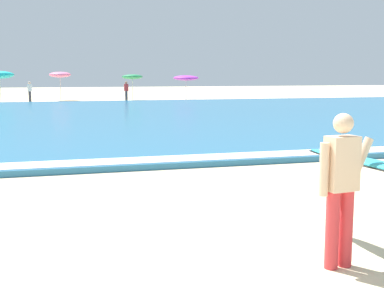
{
  "coord_description": "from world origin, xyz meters",
  "views": [
    {
      "loc": [
        -0.44,
        -5.6,
        2.15
      ],
      "look_at": [
        1.6,
        1.74,
        1.1
      ],
      "focal_mm": 47.77,
      "sensor_mm": 36.0,
      "label": 1
    }
  ],
  "objects_px": {
    "beach_umbrella_2": "(0,75)",
    "beachgoer_near_row_right": "(30,91)",
    "beach_umbrella_3": "(60,75)",
    "surfer_with_board": "(360,175)",
    "beach_umbrella_4": "(132,77)",
    "beachgoer_near_row_mid": "(126,91)",
    "beach_umbrella_5": "(186,78)"
  },
  "relations": [
    {
      "from": "beach_umbrella_2",
      "to": "beachgoer_near_row_right",
      "type": "xyz_separation_m",
      "value": [
        2.18,
        -0.98,
        -1.24
      ]
    },
    {
      "from": "beach_umbrella_3",
      "to": "surfer_with_board",
      "type": "bearing_deg",
      "value": -86.38
    },
    {
      "from": "beach_umbrella_4",
      "to": "beachgoer_near_row_right",
      "type": "bearing_deg",
      "value": -170.22
    },
    {
      "from": "surfer_with_board",
      "to": "beachgoer_near_row_mid",
      "type": "bearing_deg",
      "value": 85.95
    },
    {
      "from": "beach_umbrella_2",
      "to": "beachgoer_near_row_right",
      "type": "relative_size",
      "value": 1.54
    },
    {
      "from": "beach_umbrella_3",
      "to": "beach_umbrella_4",
      "type": "distance_m",
      "value": 5.84
    },
    {
      "from": "beach_umbrella_5",
      "to": "beach_umbrella_2",
      "type": "bearing_deg",
      "value": 179.84
    },
    {
      "from": "surfer_with_board",
      "to": "beach_umbrella_2",
      "type": "distance_m",
      "value": 37.59
    },
    {
      "from": "beach_umbrella_3",
      "to": "beachgoer_near_row_mid",
      "type": "bearing_deg",
      "value": -34.71
    },
    {
      "from": "surfer_with_board",
      "to": "beach_umbrella_2",
      "type": "bearing_deg",
      "value": 100.6
    },
    {
      "from": "beach_umbrella_2",
      "to": "beach_umbrella_5",
      "type": "relative_size",
      "value": 1.13
    },
    {
      "from": "beachgoer_near_row_mid",
      "to": "beach_umbrella_3",
      "type": "bearing_deg",
      "value": 145.29
    },
    {
      "from": "beach_umbrella_4",
      "to": "beach_umbrella_5",
      "type": "height_order",
      "value": "beach_umbrella_4"
    },
    {
      "from": "surfer_with_board",
      "to": "beachgoer_near_row_mid",
      "type": "relative_size",
      "value": 1.71
    },
    {
      "from": "beach_umbrella_5",
      "to": "beachgoer_near_row_mid",
      "type": "bearing_deg",
      "value": -159.42
    },
    {
      "from": "surfer_with_board",
      "to": "beach_umbrella_2",
      "type": "height_order",
      "value": "beach_umbrella_2"
    },
    {
      "from": "beach_umbrella_3",
      "to": "beachgoer_near_row_right",
      "type": "height_order",
      "value": "beach_umbrella_3"
    },
    {
      "from": "beach_umbrella_2",
      "to": "beachgoer_near_row_mid",
      "type": "height_order",
      "value": "beach_umbrella_2"
    },
    {
      "from": "beach_umbrella_2",
      "to": "beach_umbrella_3",
      "type": "distance_m",
      "value": 4.69
    },
    {
      "from": "beach_umbrella_5",
      "to": "surfer_with_board",
      "type": "bearing_deg",
      "value": -101.96
    },
    {
      "from": "beachgoer_near_row_right",
      "to": "beach_umbrella_4",
      "type": "bearing_deg",
      "value": 9.78
    },
    {
      "from": "beach_umbrella_4",
      "to": "beachgoer_near_row_right",
      "type": "height_order",
      "value": "beach_umbrella_4"
    },
    {
      "from": "beach_umbrella_2",
      "to": "beachgoer_near_row_mid",
      "type": "distance_m",
      "value": 9.68
    },
    {
      "from": "beach_umbrella_2",
      "to": "beach_umbrella_4",
      "type": "bearing_deg",
      "value": 2.29
    },
    {
      "from": "surfer_with_board",
      "to": "beach_umbrella_5",
      "type": "xyz_separation_m",
      "value": [
        7.81,
        36.89,
        0.78
      ]
    },
    {
      "from": "beach_umbrella_5",
      "to": "beach_umbrella_3",
      "type": "bearing_deg",
      "value": 172.32
    },
    {
      "from": "surfer_with_board",
      "to": "beach_umbrella_5",
      "type": "relative_size",
      "value": 1.26
    },
    {
      "from": "beach_umbrella_4",
      "to": "beachgoer_near_row_mid",
      "type": "height_order",
      "value": "beach_umbrella_4"
    },
    {
      "from": "beachgoer_near_row_mid",
      "to": "beachgoer_near_row_right",
      "type": "relative_size",
      "value": 1.0
    },
    {
      "from": "beach_umbrella_2",
      "to": "beachgoer_near_row_right",
      "type": "height_order",
      "value": "beach_umbrella_2"
    },
    {
      "from": "surfer_with_board",
      "to": "beach_umbrella_2",
      "type": "xyz_separation_m",
      "value": [
        -6.91,
        36.93,
        1.05
      ]
    },
    {
      "from": "surfer_with_board",
      "to": "beach_umbrella_5",
      "type": "bearing_deg",
      "value": 78.04
    }
  ]
}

